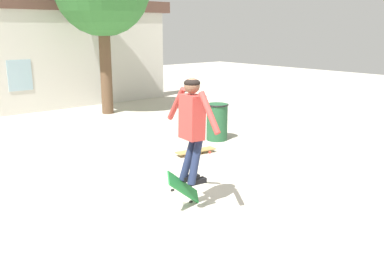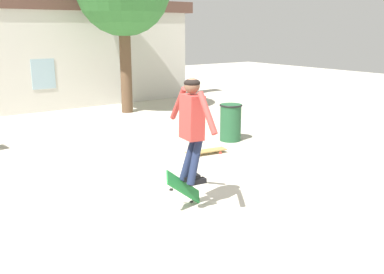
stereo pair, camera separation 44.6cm
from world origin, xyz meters
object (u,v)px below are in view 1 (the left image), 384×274
object	(u,v)px
trash_bin	(217,121)
skateboard_flipping	(184,188)
skater	(192,122)
skateboard_resting	(196,151)

from	to	relation	value
trash_bin	skateboard_flipping	size ratio (longest dim) A/B	1.14
skater	skateboard_resting	distance (m)	2.96
skater	trash_bin	bearing A→B (deg)	47.86
trash_bin	skateboard_flipping	distance (m)	3.93
skateboard_flipping	skateboard_resting	bearing A→B (deg)	32.96
trash_bin	skater	world-z (taller)	skater
trash_bin	skater	size ratio (longest dim) A/B	0.57
skateboard_flipping	skateboard_resting	distance (m)	2.72
trash_bin	skateboard_resting	size ratio (longest dim) A/B	0.95
skateboard_resting	skater	bearing A→B (deg)	-122.96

